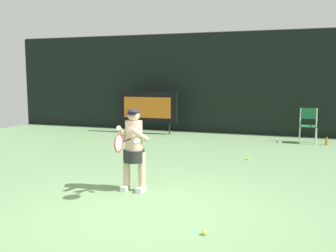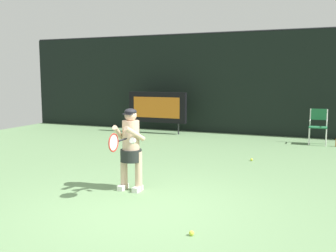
{
  "view_description": "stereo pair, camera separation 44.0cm",
  "coord_description": "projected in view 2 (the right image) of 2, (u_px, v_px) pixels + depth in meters",
  "views": [
    {
      "loc": [
        2.19,
        -5.41,
        2.08
      ],
      "look_at": [
        -0.36,
        2.07,
        1.05
      ],
      "focal_mm": 41.17,
      "sensor_mm": 36.0,
      "label": 1
    },
    {
      "loc": [
        2.61,
        -5.25,
        2.08
      ],
      "look_at": [
        -0.36,
        2.07,
        1.05
      ],
      "focal_mm": 41.17,
      "sensor_mm": 36.0,
      "label": 2
    }
  ],
  "objects": [
    {
      "name": "tennis_racket",
      "position": [
        114.0,
        142.0,
        6.36
      ],
      "size": [
        0.03,
        0.6,
        0.31
      ],
      "rotation": [
        0.0,
        0.0,
        -0.21
      ],
      "color": "black"
    },
    {
      "name": "backdrop_screen",
      "position": [
        245.0,
        84.0,
        13.64
      ],
      "size": [
        18.0,
        0.12,
        3.66
      ],
      "color": "black",
      "rests_on": "ground"
    },
    {
      "name": "umpire_chair",
      "position": [
        318.0,
        124.0,
        11.72
      ],
      "size": [
        0.52,
        0.44,
        1.08
      ],
      "color": "white",
      "rests_on": "ground"
    },
    {
      "name": "tennis_ball_spare",
      "position": [
        191.0,
        233.0,
        5.04
      ],
      "size": [
        0.07,
        0.07,
        0.07
      ],
      "color": "#CCDB3D",
      "rests_on": "ground"
    },
    {
      "name": "tennis_player",
      "position": [
        131.0,
        146.0,
        6.97
      ],
      "size": [
        0.53,
        0.61,
        1.5
      ],
      "color": "white",
      "rests_on": "ground"
    },
    {
      "name": "tennis_ball_loose",
      "position": [
        252.0,
        160.0,
        9.47
      ],
      "size": [
        0.07,
        0.07,
        0.07
      ],
      "color": "#CCDB3D",
      "rests_on": "ground"
    },
    {
      "name": "ground",
      "position": [
        135.0,
        213.0,
        5.9
      ],
      "size": [
        18.0,
        22.0,
        0.03
      ],
      "color": "#6C9361"
    },
    {
      "name": "scoreboard",
      "position": [
        157.0,
        107.0,
        13.99
      ],
      "size": [
        2.2,
        0.21,
        1.5
      ],
      "color": "black",
      "rests_on": "ground"
    }
  ]
}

